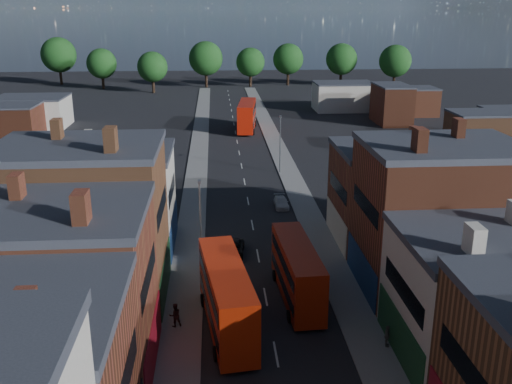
{
  "coord_description": "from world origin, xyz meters",
  "views": [
    {
      "loc": [
        -3.72,
        -16.84,
        22.12
      ],
      "look_at": [
        0.0,
        34.61,
        5.46
      ],
      "focal_mm": 40.0,
      "sensor_mm": 36.0,
      "label": 1
    }
  ],
  "objects": [
    {
      "name": "pavement_west",
      "position": [
        -6.5,
        50.0,
        0.06
      ],
      "size": [
        3.0,
        200.0,
        0.12
      ],
      "primitive_type": "cube",
      "color": "gray",
      "rests_on": "ground"
    },
    {
      "name": "pavement_east",
      "position": [
        6.5,
        50.0,
        0.06
      ],
      "size": [
        3.0,
        200.0,
        0.12
      ],
      "primitive_type": "cube",
      "color": "gray",
      "rests_on": "ground"
    },
    {
      "name": "lamp_post_2",
      "position": [
        -5.2,
        30.0,
        4.7
      ],
      "size": [
        0.25,
        0.7,
        8.12
      ],
      "color": "slate",
      "rests_on": "ground"
    },
    {
      "name": "lamp_post_3",
      "position": [
        5.2,
        60.0,
        4.7
      ],
      "size": [
        0.25,
        0.7,
        8.12
      ],
      "color": "slate",
      "rests_on": "ground"
    },
    {
      "name": "bus_0",
      "position": [
        -3.2,
        19.37,
        2.66
      ],
      "size": [
        4.07,
        11.64,
        4.92
      ],
      "rotation": [
        0.0,
        0.0,
        0.13
      ],
      "color": "red",
      "rests_on": "ground"
    },
    {
      "name": "bus_1",
      "position": [
        2.44,
        23.53,
        2.46
      ],
      "size": [
        3.12,
        10.67,
        4.55
      ],
      "rotation": [
        0.0,
        0.0,
        0.06
      ],
      "color": "#9D1E09",
      "rests_on": "ground"
    },
    {
      "name": "bus_2",
      "position": [
        2.26,
        89.59,
        2.9
      ],
      "size": [
        4.23,
        12.67,
        5.37
      ],
      "rotation": [
        0.0,
        0.0,
        -0.11
      ],
      "color": "#BC1908",
      "rests_on": "ground"
    },
    {
      "name": "car_2",
      "position": [
        -2.33,
        32.46,
        0.6
      ],
      "size": [
        2.43,
        4.51,
        1.2
      ],
      "primitive_type": "imported",
      "rotation": [
        0.0,
        0.0,
        -0.1
      ],
      "color": "black",
      "rests_on": "ground"
    },
    {
      "name": "car_3",
      "position": [
        3.74,
        45.6,
        0.56
      ],
      "size": [
        1.59,
        3.85,
        1.11
      ],
      "primitive_type": "imported",
      "rotation": [
        0.0,
        0.0,
        0.01
      ],
      "color": "silver",
      "rests_on": "ground"
    },
    {
      "name": "ped_1",
      "position": [
        -6.93,
        19.89,
        1.02
      ],
      "size": [
        0.99,
        0.75,
        1.8
      ],
      "primitive_type": "imported",
      "rotation": [
        0.0,
        0.0,
        3.49
      ],
      "color": "#3C1C18",
      "rests_on": "pavement_west"
    },
    {
      "name": "ped_3",
      "position": [
        7.61,
        16.25,
        0.9
      ],
      "size": [
        0.61,
        0.99,
        1.56
      ],
      "primitive_type": "imported",
      "rotation": [
        0.0,
        0.0,
        1.34
      ],
      "color": "#58544C",
      "rests_on": "pavement_east"
    }
  ]
}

